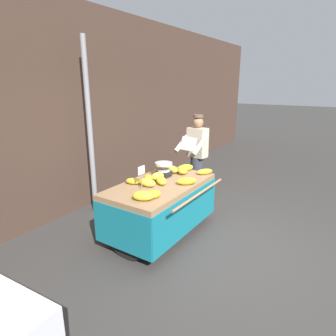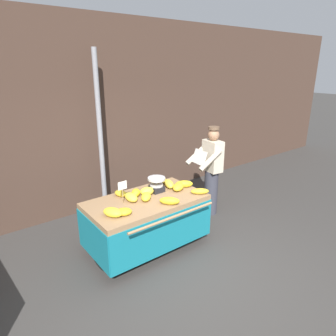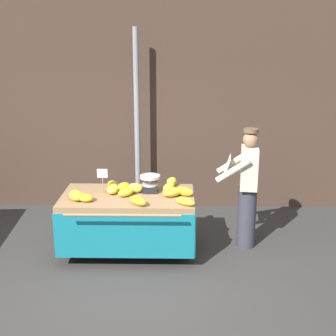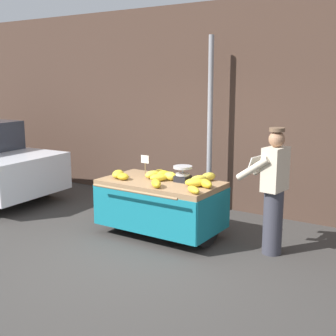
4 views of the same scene
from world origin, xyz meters
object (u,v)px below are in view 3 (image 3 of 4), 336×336
Objects in this scene: banana_bunch_4 at (185,202)px; banana_bunch_10 at (124,187)px; banana_bunch_2 at (112,184)px; banana_bunch_7 at (172,192)px; banana_bunch_0 at (126,192)px; banana_bunch_12 at (113,189)px; banana_cart at (128,211)px; price_sign at (102,176)px; banana_bunch_8 at (169,187)px; banana_bunch_3 at (171,182)px; banana_bunch_5 at (135,188)px; banana_bunch_11 at (86,198)px; banana_bunch_1 at (76,195)px; weighing_scale at (150,184)px; banana_bunch_6 at (184,191)px; vendor_person at (247,188)px; banana_bunch_9 at (138,201)px; street_pole at (137,125)px.

banana_bunch_10 is (-0.84, 0.53, 0.01)m from banana_bunch_4.
banana_bunch_2 is 0.84× the size of banana_bunch_7.
banana_bunch_0 is 0.91× the size of banana_bunch_12.
price_sign reaches higher than banana_cart.
price_sign is at bearing -175.49° from banana_bunch_8.
banana_bunch_5 is (-0.49, -0.28, 0.00)m from banana_bunch_3.
banana_cart is 7.03× the size of banana_bunch_0.
banana_bunch_12 is (-0.81, 0.12, -0.00)m from banana_bunch_7.
banana_cart is 8.37× the size of banana_bunch_11.
banana_bunch_1 is 1.37m from banana_bunch_3.
banana_bunch_2 is 1.23m from banana_bunch_4.
price_sign is 0.97m from banana_bunch_7.
banana_cart is 0.89m from banana_bunch_4.
banana_bunch_2 is 1.14× the size of banana_bunch_10.
banana_bunch_5 is at bearing 4.09° from price_sign.
weighing_scale reaches higher than banana_bunch_12.
banana_bunch_1 is 1.43m from banana_bunch_4.
banana_bunch_6 is at bearing -66.74° from banana_bunch_3.
banana_bunch_0 is 0.15× the size of vendor_person.
banana_bunch_5 is 0.48m from banana_bunch_9.
vendor_person is (1.05, -0.15, -0.04)m from banana_bunch_3.
banana_bunch_1 is 1.01× the size of banana_bunch_4.
street_pole reaches higher than vendor_person.
banana_bunch_11 reaches higher than banana_cart.
banana_bunch_9 is (-0.13, -0.50, -0.06)m from weighing_scale.
banana_cart is at bearing -171.34° from vendor_person.
banana_bunch_9 is at bearing -143.08° from banana_bunch_7.
banana_bunch_1 is 1.26m from banana_bunch_8.
vendor_person is at bearing 5.12° from banana_bunch_8.
weighing_scale reaches higher than banana_bunch_3.
banana_bunch_8 is at bearing 20.34° from banana_bunch_11.
banana_bunch_2 is 0.84m from banana_bunch_3.
banana_bunch_5 is (0.09, 0.11, 0.29)m from banana_cart.
vendor_person reaches higher than banana_bunch_1.
banana_bunch_9 reaches higher than banana_bunch_2.
price_sign is at bearing 175.87° from banana_bunch_6.
banana_bunch_5 reaches higher than banana_bunch_11.
banana_bunch_4 is at bearing -32.44° from banana_bunch_10.
banana_bunch_6 reaches higher than banana_bunch_9.
price_sign is at bearing -175.16° from vendor_person.
banana_bunch_11 is (-1.12, -0.21, -0.01)m from banana_bunch_7.
weighing_scale reaches higher than banana_bunch_10.
banana_bunch_7 is (0.58, -1.51, -0.62)m from street_pole.
weighing_scale is at bearing 25.26° from banana_bunch_11.
price_sign is at bearing 166.73° from banana_cart.
price_sign is at bearing 61.90° from banana_bunch_11.
banana_bunch_9 is (-0.60, -0.00, 0.01)m from banana_bunch_4.
banana_bunch_6 is 0.25m from banana_bunch_8.
banana_bunch_5 reaches higher than banana_bunch_10.
weighing_scale reaches higher than banana_bunch_6.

